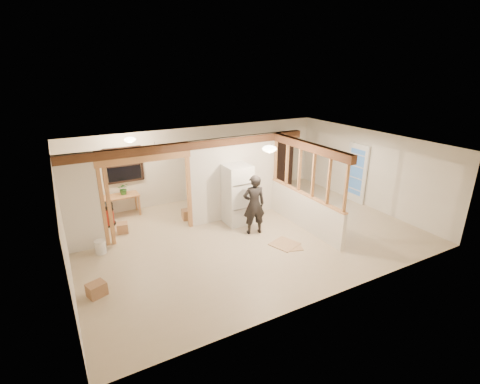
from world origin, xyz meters
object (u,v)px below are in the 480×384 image
refrigerator (237,195)px  woman (254,205)px  shop_vac (106,215)px  bookshelf (280,161)px  work_table (122,205)px

refrigerator → woman: refrigerator is taller
shop_vac → bookshelf: size_ratio=0.35×
shop_vac → work_table: bearing=42.0°
woman → bookshelf: 4.26m
refrigerator → bookshelf: bearing=36.2°
work_table → bookshelf: 6.01m
woman → work_table: woman is taller
refrigerator → woman: bearing=-84.5°
work_table → shop_vac: work_table is taller
refrigerator → work_table: refrigerator is taller
work_table → bookshelf: size_ratio=0.55×
woman → work_table: 4.25m
refrigerator → shop_vac: 3.88m
bookshelf → shop_vac: bearing=-174.9°
refrigerator → work_table: bearing=143.7°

